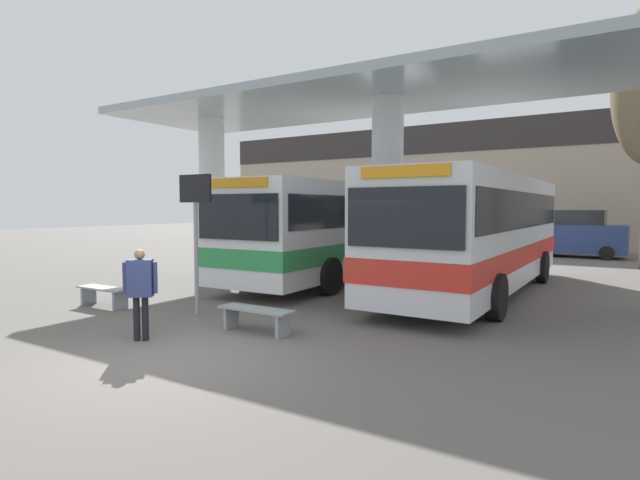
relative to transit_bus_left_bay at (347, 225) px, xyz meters
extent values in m
plane|color=#605B56|center=(2.20, -9.79, -1.72)|extent=(100.00, 100.00, 0.00)
cube|color=tan|center=(2.20, 15.38, 2.00)|extent=(40.00, 0.50, 7.44)
cube|color=#332D2D|center=(2.20, 15.38, 4.83)|extent=(40.00, 0.58, 1.79)
cylinder|color=silver|center=(-4.64, -1.65, 1.01)|extent=(0.91, 0.91, 5.47)
cylinder|color=silver|center=(2.20, -1.65, 1.01)|extent=(0.91, 0.91, 5.47)
cube|color=#93A3A8|center=(2.20, -1.65, 3.87)|extent=(18.68, 5.49, 0.24)
cube|color=white|center=(0.00, 0.01, -0.02)|extent=(2.94, 11.68, 2.74)
cube|color=black|center=(0.00, 0.01, 0.50)|extent=(2.97, 11.22, 0.88)
cube|color=#2D934C|center=(0.00, 0.01, -0.64)|extent=(2.98, 11.72, 0.49)
cube|color=black|center=(0.18, -5.82, 0.39)|extent=(2.38, 0.13, 1.10)
cube|color=orange|center=(0.18, -5.82, 1.21)|extent=(1.81, 0.10, 0.22)
cylinder|color=black|center=(-1.19, -3.63, -1.21)|extent=(0.31, 1.02, 1.02)
cylinder|color=black|center=(1.40, -3.55, -1.21)|extent=(0.31, 1.02, 1.02)
cylinder|color=black|center=(-1.39, 3.16, -1.21)|extent=(0.31, 1.02, 1.02)
cylinder|color=black|center=(1.20, 3.24, -1.21)|extent=(0.31, 1.02, 1.02)
cube|color=silver|center=(4.64, -1.05, 0.01)|extent=(2.56, 10.44, 2.82)
cube|color=black|center=(4.64, -1.05, 0.54)|extent=(2.60, 10.02, 0.90)
cube|color=red|center=(4.64, -1.05, -0.63)|extent=(2.60, 10.48, 0.51)
cube|color=black|center=(4.61, -6.30, 0.43)|extent=(2.29, 0.08, 1.13)
cube|color=orange|center=(4.61, -6.30, 1.28)|extent=(1.74, 0.06, 0.22)
cylinder|color=black|center=(3.38, -4.28, -1.23)|extent=(0.29, 0.99, 0.98)
cylinder|color=black|center=(5.86, -4.29, -1.23)|extent=(0.29, 0.99, 0.98)
cylinder|color=black|center=(3.42, 1.82, -1.23)|extent=(0.29, 0.99, 0.98)
cylinder|color=black|center=(5.91, 1.80, -1.23)|extent=(0.29, 0.99, 0.98)
cube|color=gray|center=(-2.31, -7.70, -1.28)|extent=(1.50, 0.44, 0.04)
cube|color=gray|center=(-2.91, -7.70, -1.51)|extent=(0.07, 0.37, 0.42)
cube|color=gray|center=(-1.71, -7.70, -1.51)|extent=(0.07, 0.37, 0.42)
cube|color=gray|center=(2.27, -7.70, -1.28)|extent=(1.53, 0.44, 0.04)
cube|color=gray|center=(1.66, -7.70, -1.51)|extent=(0.07, 0.37, 0.42)
cube|color=gray|center=(2.88, -7.70, -1.51)|extent=(0.07, 0.37, 0.42)
cylinder|color=gray|center=(0.17, -7.15, -0.50)|extent=(0.09, 0.09, 2.45)
cube|color=black|center=(0.17, -7.15, 1.02)|extent=(0.90, 0.06, 0.60)
cylinder|color=black|center=(0.86, -9.25, -1.33)|extent=(0.16, 0.16, 0.78)
cylinder|color=black|center=(0.97, -9.16, -1.33)|extent=(0.16, 0.16, 0.78)
cube|color=navy|center=(0.92, -9.21, -0.62)|extent=(0.48, 0.44, 0.65)
sphere|color=#89664C|center=(0.92, -9.21, -0.20)|extent=(0.18, 0.18, 0.18)
cylinder|color=navy|center=(0.72, -9.36, -0.61)|extent=(0.12, 0.12, 0.55)
cylinder|color=navy|center=(1.12, -9.05, -0.61)|extent=(0.12, 0.12, 0.55)
cube|color=navy|center=(6.09, 11.41, -0.85)|extent=(4.19, 1.85, 1.31)
cube|color=#1E2328|center=(6.09, 11.41, 0.14)|extent=(2.33, 1.65, 0.69)
cylinder|color=black|center=(7.40, 12.24, -1.41)|extent=(0.62, 0.24, 0.62)
cylinder|color=black|center=(7.35, 10.51, -1.41)|extent=(0.62, 0.24, 0.62)
cylinder|color=black|center=(4.83, 12.31, -1.41)|extent=(0.62, 0.24, 0.62)
cylinder|color=black|center=(4.78, 10.59, -1.41)|extent=(0.62, 0.24, 0.62)
camera|label=1|loc=(8.14, -14.88, 0.62)|focal=28.00mm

